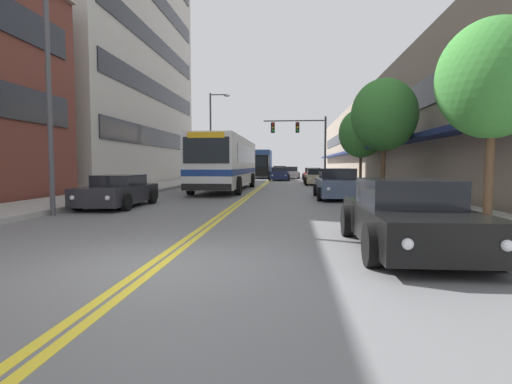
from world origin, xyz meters
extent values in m
plane|color=slate|center=(0.00, 37.00, 0.00)|extent=(240.00, 240.00, 0.00)
cube|color=#9E9B96|center=(-7.03, 37.00, 0.08)|extent=(3.06, 106.00, 0.17)
cube|color=#9E9B96|center=(7.03, 37.00, 0.08)|extent=(3.06, 106.00, 0.17)
cube|color=yellow|center=(-0.10, 37.00, 0.00)|extent=(0.14, 106.00, 0.01)
cube|color=yellow|center=(0.10, 37.00, 0.00)|extent=(0.14, 106.00, 0.01)
cube|color=#BCB7AD|center=(-14.81, 26.38, 13.31)|extent=(12.00, 22.51, 26.63)
cube|color=black|center=(-8.77, 26.38, 3.80)|extent=(0.08, 20.71, 1.40)
cube|color=black|center=(-8.77, 26.38, 7.61)|extent=(0.08, 20.71, 1.40)
cube|color=black|center=(-8.77, 26.38, 11.41)|extent=(0.08, 20.71, 1.40)
cube|color=gray|center=(12.81, 37.00, 4.15)|extent=(8.00, 68.00, 8.31)
cube|color=navy|center=(8.26, 37.00, 2.90)|extent=(1.10, 61.20, 0.24)
cube|color=black|center=(8.77, 37.00, 5.15)|extent=(0.08, 61.20, 1.40)
cube|color=silver|center=(-1.86, 18.78, 1.78)|extent=(2.47, 12.32, 2.85)
cube|color=navy|center=(-1.86, 18.78, 1.21)|extent=(2.49, 12.34, 0.32)
cube|color=black|center=(-1.86, 19.40, 2.23)|extent=(2.50, 9.61, 1.03)
cube|color=black|center=(-1.86, 12.60, 2.29)|extent=(2.23, 0.04, 1.26)
cube|color=yellow|center=(-1.86, 12.59, 3.00)|extent=(1.78, 0.06, 0.28)
cube|color=black|center=(-1.86, 12.58, 0.53)|extent=(2.42, 0.08, 0.32)
cylinder|color=black|center=(-3.12, 14.60, 0.50)|extent=(0.30, 1.00, 1.00)
cylinder|color=black|center=(-0.59, 14.60, 0.50)|extent=(0.30, 1.00, 1.00)
cylinder|color=black|center=(-3.12, 22.17, 0.50)|extent=(0.30, 1.00, 1.00)
cylinder|color=black|center=(-0.59, 22.17, 0.50)|extent=(0.30, 1.00, 1.00)
cube|color=beige|center=(-4.33, 33.43, 0.47)|extent=(1.75, 4.62, 0.57)
cube|color=black|center=(-4.33, 33.61, 0.99)|extent=(1.50, 2.03, 0.46)
cylinder|color=black|center=(-5.23, 32.00, 0.33)|extent=(0.22, 0.65, 0.65)
cylinder|color=black|center=(-3.44, 32.00, 0.33)|extent=(0.22, 0.65, 0.65)
cylinder|color=black|center=(-5.23, 34.86, 0.33)|extent=(0.22, 0.65, 0.65)
cylinder|color=black|center=(-3.44, 34.86, 0.33)|extent=(0.22, 0.65, 0.65)
sphere|color=silver|center=(-4.94, 31.10, 0.50)|extent=(0.16, 0.16, 0.16)
sphere|color=silver|center=(-3.72, 31.10, 0.50)|extent=(0.16, 0.16, 0.16)
cube|color=red|center=(-4.96, 35.75, 0.50)|extent=(0.18, 0.04, 0.10)
cube|color=red|center=(-3.70, 35.75, 0.50)|extent=(0.18, 0.04, 0.10)
cube|color=#232328|center=(-4.37, 8.44, 0.49)|extent=(1.71, 4.21, 0.64)
cube|color=black|center=(-4.37, 8.61, 1.01)|extent=(1.47, 1.85, 0.41)
cylinder|color=black|center=(-5.25, 7.14, 0.31)|extent=(0.22, 0.61, 0.61)
cylinder|color=black|center=(-3.49, 7.14, 0.31)|extent=(0.22, 0.61, 0.61)
cylinder|color=black|center=(-5.25, 9.75, 0.31)|extent=(0.22, 0.61, 0.61)
cylinder|color=black|center=(-3.49, 9.75, 0.31)|extent=(0.22, 0.61, 0.61)
sphere|color=silver|center=(-4.97, 6.32, 0.52)|extent=(0.16, 0.16, 0.16)
sphere|color=silver|center=(-3.77, 6.32, 0.52)|extent=(0.16, 0.16, 0.16)
cube|color=red|center=(-4.99, 10.55, 0.52)|extent=(0.18, 0.04, 0.10)
cube|color=red|center=(-3.75, 10.55, 0.52)|extent=(0.18, 0.04, 0.10)
cube|color=black|center=(4.34, 1.54, 0.51)|extent=(1.81, 4.38, 0.63)
cube|color=black|center=(4.34, 1.71, 1.07)|extent=(1.56, 1.93, 0.50)
cylinder|color=black|center=(3.41, 0.18, 0.35)|extent=(0.22, 0.70, 0.70)
cylinder|color=black|center=(5.27, 0.18, 0.35)|extent=(0.22, 0.70, 0.70)
cylinder|color=black|center=(3.41, 2.89, 0.35)|extent=(0.22, 0.70, 0.70)
cylinder|color=black|center=(5.27, 2.89, 0.35)|extent=(0.22, 0.70, 0.70)
sphere|color=silver|center=(3.71, -0.67, 0.54)|extent=(0.16, 0.16, 0.16)
sphere|color=silver|center=(4.97, -0.67, 0.54)|extent=(0.16, 0.16, 0.16)
cube|color=red|center=(3.69, 3.74, 0.54)|extent=(0.18, 0.04, 0.10)
cube|color=red|center=(4.99, 3.74, 0.54)|extent=(0.18, 0.04, 0.10)
cube|color=maroon|center=(4.40, 35.75, 0.48)|extent=(1.77, 4.47, 0.60)
cube|color=black|center=(4.40, 35.92, 1.03)|extent=(1.53, 1.97, 0.51)
cylinder|color=black|center=(3.49, 34.36, 0.32)|extent=(0.22, 0.65, 0.65)
cylinder|color=black|center=(5.31, 34.36, 0.32)|extent=(0.22, 0.65, 0.65)
cylinder|color=black|center=(3.49, 37.13, 0.32)|extent=(0.22, 0.65, 0.65)
cylinder|color=black|center=(5.31, 37.13, 0.32)|extent=(0.22, 0.65, 0.65)
sphere|color=silver|center=(3.78, 33.49, 0.51)|extent=(0.16, 0.16, 0.16)
sphere|color=silver|center=(5.02, 33.49, 0.51)|extent=(0.16, 0.16, 0.16)
cube|color=red|center=(3.76, 37.99, 0.51)|extent=(0.18, 0.04, 0.10)
cube|color=red|center=(5.04, 37.99, 0.51)|extent=(0.18, 0.04, 0.10)
cube|color=#475675|center=(4.36, 13.09, 0.54)|extent=(1.81, 4.72, 0.74)
cube|color=black|center=(4.36, 13.28, 1.16)|extent=(1.56, 2.08, 0.51)
cylinder|color=black|center=(3.43, 11.63, 0.31)|extent=(0.22, 0.62, 0.62)
cylinder|color=black|center=(5.29, 11.63, 0.31)|extent=(0.22, 0.62, 0.62)
cylinder|color=black|center=(3.43, 14.56, 0.31)|extent=(0.22, 0.62, 0.62)
cylinder|color=black|center=(5.29, 14.56, 0.31)|extent=(0.22, 0.62, 0.62)
sphere|color=silver|center=(3.73, 10.71, 0.58)|extent=(0.16, 0.16, 0.16)
sphere|color=silver|center=(5.00, 10.71, 0.58)|extent=(0.16, 0.16, 0.16)
cube|color=red|center=(3.71, 15.46, 0.58)|extent=(0.18, 0.04, 0.10)
cube|color=red|center=(5.01, 15.46, 0.58)|extent=(0.18, 0.04, 0.10)
cube|color=#BCAD89|center=(4.31, 26.35, 0.49)|extent=(1.88, 4.50, 0.65)
cube|color=black|center=(4.31, 26.53, 1.06)|extent=(1.62, 1.98, 0.49)
cylinder|color=black|center=(3.35, 24.95, 0.30)|extent=(0.22, 0.60, 0.60)
cylinder|color=black|center=(5.28, 24.95, 0.30)|extent=(0.22, 0.60, 0.60)
cylinder|color=black|center=(3.35, 27.74, 0.30)|extent=(0.22, 0.60, 0.60)
cylinder|color=black|center=(5.28, 27.74, 0.30)|extent=(0.22, 0.60, 0.60)
sphere|color=silver|center=(3.66, 24.08, 0.52)|extent=(0.16, 0.16, 0.16)
sphere|color=silver|center=(4.97, 24.08, 0.52)|extent=(0.16, 0.16, 0.16)
cube|color=red|center=(3.64, 28.61, 0.52)|extent=(0.18, 0.04, 0.10)
cube|color=red|center=(4.99, 28.61, 0.52)|extent=(0.18, 0.04, 0.10)
cube|color=#38383D|center=(0.70, 47.31, 0.53)|extent=(1.95, 4.08, 0.72)
cube|color=black|center=(0.70, 47.47, 1.16)|extent=(1.68, 1.79, 0.55)
cylinder|color=black|center=(-0.29, 46.04, 0.31)|extent=(0.22, 0.63, 0.63)
cylinder|color=black|center=(1.70, 46.04, 0.31)|extent=(0.22, 0.63, 0.63)
cylinder|color=black|center=(-0.29, 48.57, 0.31)|extent=(0.22, 0.63, 0.63)
cylinder|color=black|center=(1.70, 48.57, 0.31)|extent=(0.22, 0.63, 0.63)
sphere|color=silver|center=(0.02, 45.25, 0.57)|extent=(0.16, 0.16, 0.16)
sphere|color=silver|center=(1.39, 45.25, 0.57)|extent=(0.16, 0.16, 0.16)
cube|color=red|center=(0.00, 49.36, 0.57)|extent=(0.18, 0.04, 0.10)
cube|color=red|center=(1.41, 49.36, 0.57)|extent=(0.18, 0.04, 0.10)
cube|color=#19234C|center=(1.01, 35.20, 0.53)|extent=(1.85, 4.45, 0.72)
cube|color=black|center=(1.01, 35.38, 1.11)|extent=(1.59, 1.96, 0.45)
cylinder|color=black|center=(0.06, 33.83, 0.30)|extent=(0.22, 0.60, 0.60)
cylinder|color=black|center=(1.96, 33.83, 0.30)|extent=(0.22, 0.60, 0.60)
cylinder|color=black|center=(0.06, 36.58, 0.30)|extent=(0.22, 0.60, 0.60)
cylinder|color=black|center=(1.96, 36.58, 0.30)|extent=(0.22, 0.60, 0.60)
sphere|color=silver|center=(0.36, 32.96, 0.56)|extent=(0.16, 0.16, 0.16)
sphere|color=silver|center=(1.66, 32.96, 0.56)|extent=(0.16, 0.16, 0.16)
cube|color=red|center=(0.34, 37.44, 0.56)|extent=(0.18, 0.04, 0.10)
cube|color=red|center=(1.68, 37.44, 0.56)|extent=(0.18, 0.04, 0.10)
cube|color=#B7B7BC|center=(2.16, 41.28, 0.52)|extent=(1.81, 4.03, 0.65)
cube|color=black|center=(2.16, 41.44, 1.11)|extent=(1.56, 1.77, 0.54)
cylinder|color=black|center=(1.23, 40.03, 0.35)|extent=(0.22, 0.69, 0.69)
cylinder|color=black|center=(3.09, 40.03, 0.35)|extent=(0.22, 0.69, 0.69)
cylinder|color=black|center=(1.23, 42.53, 0.35)|extent=(0.22, 0.69, 0.69)
cylinder|color=black|center=(3.09, 42.53, 0.35)|extent=(0.22, 0.69, 0.69)
sphere|color=silver|center=(1.52, 39.24, 0.55)|extent=(0.16, 0.16, 0.16)
sphere|color=silver|center=(2.79, 39.24, 0.55)|extent=(0.16, 0.16, 0.16)
cube|color=red|center=(1.50, 43.30, 0.55)|extent=(0.18, 0.04, 0.10)
cube|color=red|center=(2.81, 43.30, 0.55)|extent=(0.18, 0.04, 0.10)
cube|color=black|center=(-1.44, 39.22, 1.46)|extent=(2.26, 2.32, 2.42)
cube|color=black|center=(-1.44, 38.04, 1.90)|extent=(1.92, 0.04, 1.07)
cube|color=#335699|center=(-1.44, 43.09, 1.81)|extent=(2.31, 5.41, 3.11)
cylinder|color=black|center=(-2.61, 39.22, 0.42)|extent=(0.28, 0.84, 0.84)
cylinder|color=black|center=(-0.28, 39.22, 0.42)|extent=(0.28, 0.84, 0.84)
cylinder|color=black|center=(-2.61, 44.72, 0.42)|extent=(0.28, 0.84, 0.84)
cylinder|color=black|center=(-0.28, 44.72, 0.42)|extent=(0.28, 0.84, 0.84)
cylinder|color=#47474C|center=(5.20, 29.85, 2.93)|extent=(0.18, 0.18, 5.86)
cylinder|color=#47474C|center=(2.46, 29.85, 5.51)|extent=(5.49, 0.11, 0.11)
cube|color=black|center=(2.73, 29.85, 4.91)|extent=(0.34, 0.26, 0.92)
sphere|color=red|center=(2.73, 29.69, 5.18)|extent=(0.18, 0.18, 0.18)
sphere|color=yellow|center=(2.73, 29.69, 4.91)|extent=(0.18, 0.18, 0.18)
sphere|color=green|center=(2.73, 29.69, 4.63)|extent=(0.18, 0.18, 0.18)
cylinder|color=black|center=(2.73, 29.85, 5.44)|extent=(0.02, 0.02, 0.14)
cube|color=black|center=(0.54, 29.85, 4.91)|extent=(0.34, 0.26, 0.92)
sphere|color=red|center=(0.54, 29.69, 5.18)|extent=(0.18, 0.18, 0.18)
sphere|color=yellow|center=(0.54, 29.69, 4.91)|extent=(0.18, 0.18, 0.18)
sphere|color=green|center=(0.54, 29.69, 4.63)|extent=(0.18, 0.18, 0.18)
cylinder|color=black|center=(0.54, 29.85, 5.44)|extent=(0.02, 0.02, 0.14)
cylinder|color=#47474C|center=(-5.30, 5.78, 4.38)|extent=(0.16, 0.16, 8.77)
cylinder|color=#47474C|center=(-5.30, 30.79, 4.10)|extent=(0.16, 0.16, 8.21)
cylinder|color=#47474C|center=(-4.53, 30.79, 8.06)|extent=(1.55, 0.10, 0.10)
ellipsoid|color=#B2B2B7|center=(-3.75, 30.79, 7.96)|extent=(0.56, 0.28, 0.20)
cylinder|color=brown|center=(7.04, 4.24, 1.37)|extent=(0.21, 0.21, 2.40)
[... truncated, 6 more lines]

